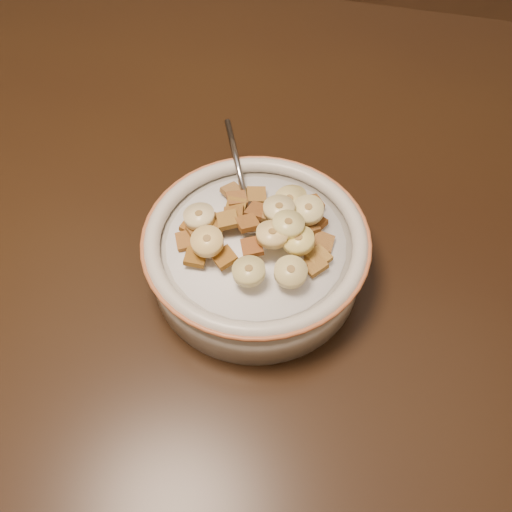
% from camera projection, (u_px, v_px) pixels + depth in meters
% --- Properties ---
extents(floor, '(4.00, 4.50, 0.10)m').
position_uv_depth(floor, '(181.00, 410.00, 1.35)').
color(floor, '#422816').
rests_on(floor, ground).
extents(table, '(1.41, 0.92, 0.04)m').
position_uv_depth(table, '(114.00, 182.00, 0.72)').
color(table, black).
rests_on(table, floor).
extents(chair, '(0.44, 0.44, 0.88)m').
position_uv_depth(chair, '(232.00, 28.00, 1.42)').
color(chair, black).
rests_on(chair, floor).
extents(cereal_bowl, '(0.22, 0.22, 0.05)m').
position_uv_depth(cereal_bowl, '(256.00, 258.00, 0.59)').
color(cereal_bowl, '#B8AF9E').
rests_on(cereal_bowl, table).
extents(milk, '(0.18, 0.18, 0.00)m').
position_uv_depth(milk, '(256.00, 243.00, 0.57)').
color(milk, white).
rests_on(milk, cereal_bowl).
extents(spoon, '(0.06, 0.06, 0.01)m').
position_uv_depth(spoon, '(249.00, 214.00, 0.59)').
color(spoon, '#9B9DA1').
rests_on(spoon, cereal_bowl).
extents(cereal_square_0, '(0.03, 0.03, 0.01)m').
position_uv_depth(cereal_square_0, '(233.00, 192.00, 0.60)').
color(cereal_square_0, brown).
rests_on(cereal_square_0, milk).
extents(cereal_square_1, '(0.03, 0.03, 0.01)m').
position_uv_depth(cereal_square_1, '(210.00, 228.00, 0.56)').
color(cereal_square_1, brown).
rests_on(cereal_square_1, milk).
extents(cereal_square_2, '(0.02, 0.02, 0.01)m').
position_uv_depth(cereal_square_2, '(204.00, 221.00, 0.58)').
color(cereal_square_2, olive).
rests_on(cereal_square_2, milk).
extents(cereal_square_3, '(0.03, 0.03, 0.01)m').
position_uv_depth(cereal_square_3, '(237.00, 199.00, 0.59)').
color(cereal_square_3, brown).
rests_on(cereal_square_3, milk).
extents(cereal_square_4, '(0.03, 0.03, 0.01)m').
position_uv_depth(cereal_square_4, '(199.00, 232.00, 0.56)').
color(cereal_square_4, brown).
rests_on(cereal_square_4, milk).
extents(cereal_square_5, '(0.02, 0.02, 0.01)m').
position_uv_depth(cereal_square_5, '(192.00, 226.00, 0.58)').
color(cereal_square_5, brown).
rests_on(cereal_square_5, milk).
extents(cereal_square_6, '(0.03, 0.03, 0.01)m').
position_uv_depth(cereal_square_6, '(314.00, 223.00, 0.58)').
color(cereal_square_6, brown).
rests_on(cereal_square_6, milk).
extents(cereal_square_7, '(0.02, 0.03, 0.01)m').
position_uv_depth(cereal_square_7, '(213.00, 222.00, 0.57)').
color(cereal_square_7, brown).
rests_on(cereal_square_7, milk).
extents(cereal_square_8, '(0.03, 0.03, 0.01)m').
position_uv_depth(cereal_square_8, '(314.00, 265.00, 0.54)').
color(cereal_square_8, brown).
rests_on(cereal_square_8, milk).
extents(cereal_square_9, '(0.02, 0.02, 0.01)m').
position_uv_depth(cereal_square_9, '(273.00, 214.00, 0.57)').
color(cereal_square_9, olive).
rests_on(cereal_square_9, milk).
extents(cereal_square_10, '(0.03, 0.03, 0.01)m').
position_uv_depth(cereal_square_10, '(252.00, 247.00, 0.54)').
color(cereal_square_10, brown).
rests_on(cereal_square_10, milk).
extents(cereal_square_11, '(0.02, 0.02, 0.01)m').
position_uv_depth(cereal_square_11, '(323.00, 242.00, 0.56)').
color(cereal_square_11, olive).
rests_on(cereal_square_11, milk).
extents(cereal_square_12, '(0.02, 0.02, 0.01)m').
position_uv_depth(cereal_square_12, '(305.00, 214.00, 0.58)').
color(cereal_square_12, '#9D6C1E').
rests_on(cereal_square_12, milk).
extents(cereal_square_13, '(0.03, 0.03, 0.01)m').
position_uv_depth(cereal_square_13, '(256.00, 195.00, 0.60)').
color(cereal_square_13, brown).
rests_on(cereal_square_13, milk).
extents(cereal_square_14, '(0.03, 0.03, 0.01)m').
position_uv_depth(cereal_square_14, '(301.00, 211.00, 0.58)').
color(cereal_square_14, brown).
rests_on(cereal_square_14, milk).
extents(cereal_square_15, '(0.03, 0.03, 0.01)m').
position_uv_depth(cereal_square_15, '(319.00, 257.00, 0.55)').
color(cereal_square_15, olive).
rests_on(cereal_square_15, milk).
extents(cereal_square_16, '(0.03, 0.03, 0.01)m').
position_uv_depth(cereal_square_16, '(228.00, 220.00, 0.56)').
color(cereal_square_16, brown).
rests_on(cereal_square_16, milk).
extents(cereal_square_17, '(0.02, 0.02, 0.01)m').
position_uv_depth(cereal_square_17, '(200.00, 219.00, 0.58)').
color(cereal_square_17, brown).
rests_on(cereal_square_17, milk).
extents(cereal_square_18, '(0.03, 0.03, 0.01)m').
position_uv_depth(cereal_square_18, '(224.00, 258.00, 0.54)').
color(cereal_square_18, brown).
rests_on(cereal_square_18, milk).
extents(cereal_square_19, '(0.02, 0.02, 0.01)m').
position_uv_depth(cereal_square_19, '(234.00, 215.00, 0.57)').
color(cereal_square_19, brown).
rests_on(cereal_square_19, milk).
extents(cereal_square_20, '(0.03, 0.03, 0.01)m').
position_uv_depth(cereal_square_20, '(312.00, 203.00, 0.59)').
color(cereal_square_20, brown).
rests_on(cereal_square_20, milk).
extents(cereal_square_21, '(0.03, 0.03, 0.01)m').
position_uv_depth(cereal_square_21, '(307.00, 228.00, 0.57)').
color(cereal_square_21, brown).
rests_on(cereal_square_21, milk).
extents(cereal_square_22, '(0.03, 0.03, 0.01)m').
position_uv_depth(cereal_square_22, '(187.00, 240.00, 0.56)').
color(cereal_square_22, '#965422').
rests_on(cereal_square_22, milk).
extents(cereal_square_23, '(0.02, 0.02, 0.01)m').
position_uv_depth(cereal_square_23, '(236.00, 207.00, 0.58)').
color(cereal_square_23, brown).
rests_on(cereal_square_23, milk).
extents(cereal_square_24, '(0.03, 0.03, 0.01)m').
position_uv_depth(cereal_square_24, '(248.00, 223.00, 0.56)').
color(cereal_square_24, brown).
rests_on(cereal_square_24, milk).
extents(cereal_square_25, '(0.02, 0.02, 0.01)m').
position_uv_depth(cereal_square_25, '(293.00, 269.00, 0.54)').
color(cereal_square_25, brown).
rests_on(cereal_square_25, milk).
extents(cereal_square_26, '(0.02, 0.02, 0.01)m').
position_uv_depth(cereal_square_26, '(195.00, 257.00, 0.55)').
color(cereal_square_26, brown).
rests_on(cereal_square_26, milk).
extents(cereal_square_27, '(0.02, 0.02, 0.01)m').
position_uv_depth(cereal_square_27, '(257.00, 211.00, 0.57)').
color(cereal_square_27, brown).
rests_on(cereal_square_27, milk).
extents(banana_slice_0, '(0.04, 0.04, 0.02)m').
position_uv_depth(banana_slice_0, '(292.00, 198.00, 0.58)').
color(banana_slice_0, '#E0D180').
rests_on(banana_slice_0, milk).
extents(banana_slice_1, '(0.04, 0.04, 0.01)m').
position_uv_depth(banana_slice_1, '(291.00, 272.00, 0.52)').
color(banana_slice_1, '#E6DC88').
rests_on(banana_slice_1, milk).
extents(banana_slice_2, '(0.04, 0.04, 0.02)m').
position_uv_depth(banana_slice_2, '(308.00, 210.00, 0.56)').
color(banana_slice_2, beige).
rests_on(banana_slice_2, milk).
extents(banana_slice_3, '(0.04, 0.04, 0.02)m').
position_uv_depth(banana_slice_3, '(289.00, 201.00, 0.58)').
color(banana_slice_3, '#EADC8C').
rests_on(banana_slice_3, milk).
extents(banana_slice_4, '(0.04, 0.04, 0.01)m').
position_uv_depth(banana_slice_4, '(199.00, 216.00, 0.56)').
color(banana_slice_4, beige).
rests_on(banana_slice_4, milk).
extents(banana_slice_5, '(0.04, 0.04, 0.01)m').
position_uv_depth(banana_slice_5, '(207.00, 241.00, 0.54)').
color(banana_slice_5, '#ECCA73').
rests_on(banana_slice_5, milk).
extents(banana_slice_6, '(0.04, 0.04, 0.01)m').
position_uv_depth(banana_slice_6, '(249.00, 271.00, 0.52)').
color(banana_slice_6, '#D0C37F').
rests_on(banana_slice_6, milk).
extents(banana_slice_7, '(0.04, 0.04, 0.01)m').
position_uv_depth(banana_slice_7, '(279.00, 209.00, 0.56)').
color(banana_slice_7, beige).
rests_on(banana_slice_7, milk).
extents(banana_slice_8, '(0.04, 0.04, 0.01)m').
position_uv_depth(banana_slice_8, '(288.00, 224.00, 0.54)').
color(banana_slice_8, beige).
rests_on(banana_slice_8, milk).
extents(banana_slice_9, '(0.04, 0.04, 0.02)m').
position_uv_depth(banana_slice_9, '(272.00, 235.00, 0.54)').
color(banana_slice_9, '#FAD487').
rests_on(banana_slice_9, milk).
extents(banana_slice_10, '(0.04, 0.04, 0.02)m').
position_uv_depth(banana_slice_10, '(298.00, 240.00, 0.54)').
color(banana_slice_10, '#FFE27A').
rests_on(banana_slice_10, milk).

